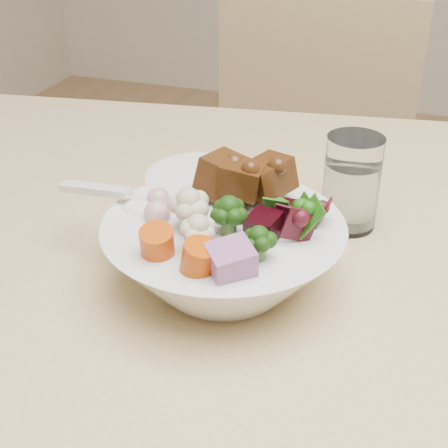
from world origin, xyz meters
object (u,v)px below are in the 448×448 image
at_px(water_glass, 351,186).
at_px(side_bowl, 202,191).
at_px(food_bowl, 226,249).
at_px(chair_far, 298,201).

relative_size(water_glass, side_bowl, 0.81).
bearing_deg(food_bowl, chair_far, 96.05).
bearing_deg(chair_far, water_glass, -74.33).
xyz_separation_m(food_bowl, side_bowl, (-0.08, 0.13, -0.02)).
xyz_separation_m(chair_far, water_glass, (0.17, -0.58, 0.34)).
distance_m(chair_far, water_glass, 0.69).
height_order(water_glass, side_bowl, water_glass).
relative_size(chair_far, food_bowl, 4.18).
distance_m(chair_far, side_bowl, 0.67).
relative_size(food_bowl, side_bowl, 1.75).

